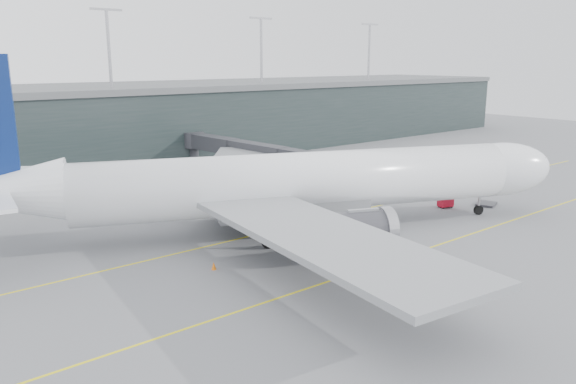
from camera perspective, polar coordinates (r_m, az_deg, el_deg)
ground at (r=69.86m, az=-5.57°, el=-3.66°), size 320.00×320.00×0.00m
taxiline_a at (r=66.70m, az=-3.66°, el=-4.44°), size 160.00×0.25×0.02m
taxiline_b at (r=55.18m, az=6.15°, el=-8.36°), size 160.00×0.25×0.02m
taxiline_lead_main at (r=88.92m, az=-10.03°, el=-0.10°), size 0.25×60.00×0.02m
terminal at (r=120.31m, az=-21.25°, el=6.36°), size 240.00×36.00×29.00m
main_aircraft at (r=67.14m, az=0.86°, el=0.88°), size 71.26×65.75×20.88m
jet_bridge at (r=98.43m, az=-3.66°, el=4.26°), size 6.81×44.33×6.53m
gse_cart at (r=81.96m, az=15.71°, el=-1.00°), size 2.27×1.78×1.36m
baggage_dolly at (r=85.16m, az=19.49°, el=-1.14°), size 3.69×3.31×0.31m
uld_a at (r=75.69m, az=-13.34°, el=-1.77°), size 2.59×2.24×2.07m
uld_b at (r=79.07m, az=-10.95°, el=-1.11°), size 2.07×1.69×1.81m
uld_c at (r=78.05m, az=-8.66°, el=-1.26°), size 2.28×2.09×1.68m
cone_nose at (r=86.98m, az=15.42°, el=-0.45°), size 0.44×0.44×0.69m
cone_wing_stbd at (r=61.63m, az=10.01°, el=-5.79°), size 0.46×0.46×0.73m
cone_wing_port at (r=85.31m, az=-4.09°, el=-0.28°), size 0.40×0.40×0.64m
cone_tail at (r=56.53m, az=-7.55°, el=-7.45°), size 0.49×0.49×0.78m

